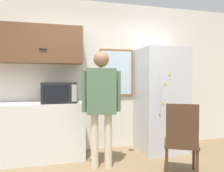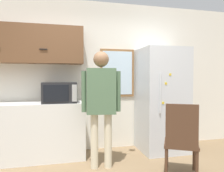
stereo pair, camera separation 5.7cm
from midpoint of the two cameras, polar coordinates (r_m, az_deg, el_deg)
The scene contains 8 objects.
back_wall at distance 4.03m, azimuth -5.17°, elevation 2.66°, with size 6.00×0.06×2.70m.
counter at distance 3.79m, azimuth -23.09°, elevation -11.07°, with size 1.96×0.57×0.91m.
upper_cabinets at distance 3.86m, azimuth -23.12°, elevation 10.11°, with size 1.96×0.33×0.62m.
microwave at distance 3.62m, azimuth -14.16°, elevation -1.65°, with size 0.54×0.43×0.33m.
person at distance 3.16m, azimuth -3.32°, elevation -2.97°, with size 0.56×0.28×1.69m.
refrigerator at distance 4.04m, azimuth 12.29°, elevation -3.51°, with size 0.79×0.74×1.84m.
chair at distance 3.09m, azimuth 17.16°, elevation -12.74°, with size 0.59×0.59×0.98m.
window at distance 4.08m, azimuth 0.77°, elevation 3.43°, with size 0.64×0.05×0.88m.
Camera 1 is at (-0.71, -2.20, 1.31)m, focal length 35.00 mm.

